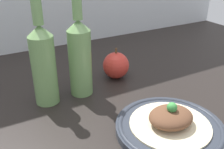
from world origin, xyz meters
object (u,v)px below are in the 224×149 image
object	(u,v)px
plate	(170,127)
cider_bottle_right	(80,55)
apple	(116,65)
cider_bottle_left	(43,62)
plated_food	(171,119)

from	to	relation	value
plate	cider_bottle_right	size ratio (longest dim) A/B	0.80
cider_bottle_right	apple	bearing A→B (deg)	15.94
plate	cider_bottle_right	world-z (taller)	cider_bottle_right
cider_bottle_left	apple	bearing A→B (deg)	9.31
cider_bottle_right	apple	world-z (taller)	cider_bottle_right
plate	apple	world-z (taller)	apple
plated_food	plate	bearing A→B (deg)	0.00
cider_bottle_left	apple	distance (cm)	24.05
plated_food	apple	world-z (taller)	apple
plate	apple	bearing A→B (deg)	84.50
apple	cider_bottle_right	bearing A→B (deg)	-164.06
apple	plated_food	bearing A→B (deg)	-95.50
plate	plated_food	distance (cm)	2.27
cider_bottle_right	plated_food	bearing A→B (deg)	-67.94
plate	cider_bottle_right	xyz separation A→B (cm)	(-10.20, 25.16, 10.28)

